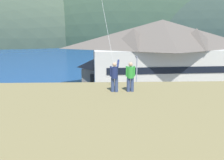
{
  "coord_description": "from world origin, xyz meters",
  "views": [
    {
      "loc": [
        -0.18,
        -22.52,
        11.41
      ],
      "look_at": [
        0.92,
        9.0,
        4.08
      ],
      "focal_mm": 40.13,
      "sensor_mm": 36.0,
      "label": 1
    }
  ],
  "objects_px": {
    "moored_boat_wharfside": "(94,70)",
    "parked_car_back_row_right": "(156,126)",
    "wharf_dock": "(110,71)",
    "parked_car_back_row_left": "(158,107)",
    "parked_car_mid_row_far": "(224,104)",
    "person_companion": "(130,76)",
    "person_kite_flyer": "(115,76)",
    "parked_car_mid_row_center": "(90,108)",
    "harbor_lodge": "(162,51)",
    "parking_light_pole": "(137,78)",
    "parked_car_front_row_end": "(36,110)",
    "storage_shed_waterside": "(94,70)"
  },
  "relations": [
    {
      "from": "moored_boat_wharfside",
      "to": "parked_car_back_row_right",
      "type": "bearing_deg",
      "value": -77.16
    },
    {
      "from": "wharf_dock",
      "to": "moored_boat_wharfside",
      "type": "bearing_deg",
      "value": -166.24
    },
    {
      "from": "parked_car_back_row_right",
      "to": "parked_car_back_row_left",
      "type": "bearing_deg",
      "value": 76.22
    },
    {
      "from": "wharf_dock",
      "to": "parked_car_mid_row_far",
      "type": "bearing_deg",
      "value": -62.03
    },
    {
      "from": "person_companion",
      "to": "person_kite_flyer",
      "type": "bearing_deg",
      "value": -178.16
    },
    {
      "from": "parked_car_mid_row_center",
      "to": "person_companion",
      "type": "bearing_deg",
      "value": -77.83
    },
    {
      "from": "parked_car_back_row_left",
      "to": "person_kite_flyer",
      "type": "height_order",
      "value": "person_kite_flyer"
    },
    {
      "from": "wharf_dock",
      "to": "moored_boat_wharfside",
      "type": "xyz_separation_m",
      "value": [
        -3.53,
        -0.86,
        0.37
      ]
    },
    {
      "from": "wharf_dock",
      "to": "parked_car_back_row_left",
      "type": "distance_m",
      "value": 27.8
    },
    {
      "from": "harbor_lodge",
      "to": "parking_light_pole",
      "type": "relative_size",
      "value": 3.88
    },
    {
      "from": "parked_car_front_row_end",
      "to": "storage_shed_waterside",
      "type": "bearing_deg",
      "value": 70.91
    },
    {
      "from": "parked_car_back_row_right",
      "to": "parking_light_pole",
      "type": "bearing_deg",
      "value": 94.71
    },
    {
      "from": "parked_car_mid_row_far",
      "to": "parking_light_pole",
      "type": "xyz_separation_m",
      "value": [
        -11.04,
        2.91,
        2.97
      ]
    },
    {
      "from": "harbor_lodge",
      "to": "parked_car_back_row_left",
      "type": "distance_m",
      "value": 16.53
    },
    {
      "from": "parked_car_mid_row_center",
      "to": "person_kite_flyer",
      "type": "height_order",
      "value": "person_kite_flyer"
    },
    {
      "from": "storage_shed_waterside",
      "to": "person_companion",
      "type": "relative_size",
      "value": 2.78
    },
    {
      "from": "harbor_lodge",
      "to": "person_kite_flyer",
      "type": "height_order",
      "value": "harbor_lodge"
    },
    {
      "from": "parked_car_mid_row_center",
      "to": "parked_car_mid_row_far",
      "type": "bearing_deg",
      "value": 3.35
    },
    {
      "from": "parked_car_mid_row_far",
      "to": "moored_boat_wharfside",
      "type": "bearing_deg",
      "value": 124.47
    },
    {
      "from": "storage_shed_waterside",
      "to": "person_companion",
      "type": "distance_m",
      "value": 33.63
    },
    {
      "from": "parked_car_mid_row_center",
      "to": "parked_car_back_row_left",
      "type": "relative_size",
      "value": 0.99
    },
    {
      "from": "parked_car_back_row_right",
      "to": "parked_car_back_row_left",
      "type": "relative_size",
      "value": 0.99
    },
    {
      "from": "storage_shed_waterside",
      "to": "parked_car_front_row_end",
      "type": "xyz_separation_m",
      "value": [
        -6.32,
        -18.26,
        -1.3
      ]
    },
    {
      "from": "parked_car_mid_row_center",
      "to": "person_companion",
      "type": "xyz_separation_m",
      "value": [
        3.24,
        -15.0,
        7.29
      ]
    },
    {
      "from": "parked_car_back_row_left",
      "to": "parked_car_mid_row_far",
      "type": "relative_size",
      "value": 0.99
    },
    {
      "from": "parked_car_mid_row_far",
      "to": "person_companion",
      "type": "relative_size",
      "value": 2.49
    },
    {
      "from": "harbor_lodge",
      "to": "parked_car_back_row_left",
      "type": "bearing_deg",
      "value": -103.86
    },
    {
      "from": "parked_car_front_row_end",
      "to": "parking_light_pole",
      "type": "bearing_deg",
      "value": 18.59
    },
    {
      "from": "storage_shed_waterside",
      "to": "wharf_dock",
      "type": "relative_size",
      "value": 0.44
    },
    {
      "from": "parked_car_back_row_right",
      "to": "wharf_dock",
      "type": "bearing_deg",
      "value": 96.6
    },
    {
      "from": "moored_boat_wharfside",
      "to": "parked_car_back_row_left",
      "type": "height_order",
      "value": "moored_boat_wharfside"
    },
    {
      "from": "parked_car_mid_row_center",
      "to": "parked_car_front_row_end",
      "type": "xyz_separation_m",
      "value": [
        -6.54,
        -0.35,
        0.0
      ]
    },
    {
      "from": "parked_car_back_row_right",
      "to": "parking_light_pole",
      "type": "distance_m",
      "value": 10.05
    },
    {
      "from": "harbor_lodge",
      "to": "wharf_dock",
      "type": "bearing_deg",
      "value": 126.87
    },
    {
      "from": "wharf_dock",
      "to": "person_kite_flyer",
      "type": "distance_m",
      "value": 43.32
    },
    {
      "from": "storage_shed_waterside",
      "to": "person_companion",
      "type": "xyz_separation_m",
      "value": [
        3.45,
        -32.91,
        5.99
      ]
    },
    {
      "from": "parked_car_mid_row_far",
      "to": "person_kite_flyer",
      "type": "height_order",
      "value": "person_kite_flyer"
    },
    {
      "from": "storage_shed_waterside",
      "to": "harbor_lodge",
      "type": "bearing_deg",
      "value": -11.1
    },
    {
      "from": "person_kite_flyer",
      "to": "person_companion",
      "type": "distance_m",
      "value": 0.93
    },
    {
      "from": "storage_shed_waterside",
      "to": "parked_car_mid_row_center",
      "type": "relative_size",
      "value": 1.14
    },
    {
      "from": "parked_car_mid_row_far",
      "to": "person_companion",
      "type": "height_order",
      "value": "person_companion"
    },
    {
      "from": "parked_car_back_row_left",
      "to": "parking_light_pole",
      "type": "distance_m",
      "value": 5.22
    },
    {
      "from": "parked_car_back_row_right",
      "to": "parked_car_mid_row_far",
      "type": "xyz_separation_m",
      "value": [
        10.25,
        6.65,
        0.0
      ]
    },
    {
      "from": "parked_car_mid_row_far",
      "to": "parking_light_pole",
      "type": "height_order",
      "value": "parking_light_pole"
    },
    {
      "from": "parked_car_mid_row_far",
      "to": "person_companion",
      "type": "distance_m",
      "value": 22.47
    },
    {
      "from": "person_companion",
      "to": "parked_car_back_row_left",
      "type": "bearing_deg",
      "value": 71.28
    },
    {
      "from": "storage_shed_waterside",
      "to": "parked_car_back_row_left",
      "type": "bearing_deg",
      "value": -63.97
    },
    {
      "from": "wharf_dock",
      "to": "parked_car_mid_row_center",
      "type": "height_order",
      "value": "parked_car_mid_row_center"
    },
    {
      "from": "parked_car_mid_row_center",
      "to": "person_kite_flyer",
      "type": "relative_size",
      "value": 2.29
    },
    {
      "from": "parked_car_back_row_left",
      "to": "person_companion",
      "type": "distance_m",
      "value": 17.68
    }
  ]
}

